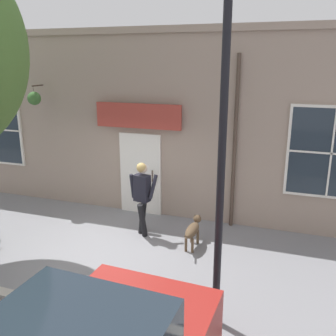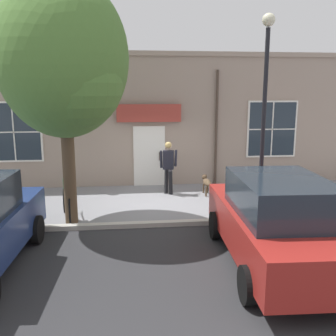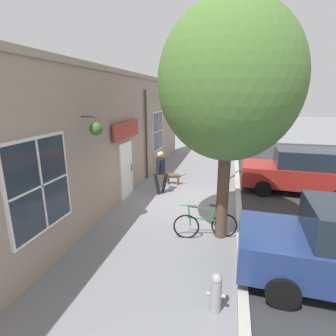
% 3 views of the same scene
% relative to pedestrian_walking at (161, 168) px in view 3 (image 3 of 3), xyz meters
% --- Properties ---
extents(ground_plane, '(90.00, 90.00, 0.00)m').
position_rel_pedestrian_walking_xyz_m(ground_plane, '(0.97, -0.57, -1.03)').
color(ground_plane, gray).
extents(storefront_facade, '(0.95, 18.00, 4.61)m').
position_rel_pedestrian_walking_xyz_m(storefront_facade, '(-1.37, -0.57, 1.28)').
color(storefront_facade, gray).
rests_on(storefront_facade, ground_plane).
extents(pedestrian_walking, '(0.59, 0.61, 1.71)m').
position_rel_pedestrian_walking_xyz_m(pedestrian_walking, '(0.00, 0.00, 0.00)').
color(pedestrian_walking, black).
rests_on(pedestrian_walking, ground_plane).
extents(dog_on_leash, '(1.12, 0.24, 0.60)m').
position_rel_pedestrian_walking_xyz_m(dog_on_leash, '(0.18, 1.23, -0.64)').
color(dog_on_leash, brown).
rests_on(dog_on_leash, ground_plane).
extents(street_tree_by_curb, '(3.41, 3.07, 5.92)m').
position_rel_pedestrian_walking_xyz_m(street_tree_by_curb, '(2.53, -2.68, 2.89)').
color(street_tree_by_curb, brown).
rests_on(street_tree_by_curb, ground_plane).
extents(leaning_bicycle, '(1.70, 0.43, 1.00)m').
position_rel_pedestrian_walking_xyz_m(leaning_bicycle, '(2.04, -2.92, -0.65)').
color(leaning_bicycle, black).
rests_on(leaning_bicycle, ground_plane).
extents(parked_car_mid_block, '(4.37, 2.08, 1.75)m').
position_rel_pedestrian_walking_xyz_m(parked_car_mid_block, '(5.31, 1.45, -0.15)').
color(parked_car_mid_block, maroon).
rests_on(parked_car_mid_block, ground_plane).
extents(street_lamp, '(0.32, 0.32, 5.15)m').
position_rel_pedestrian_walking_xyz_m(street_lamp, '(2.41, 2.19, 2.30)').
color(street_lamp, black).
rests_on(street_lamp, ground_plane).
extents(fire_hydrant, '(0.34, 0.20, 0.77)m').
position_rel_pedestrian_walking_xyz_m(fire_hydrant, '(2.47, -5.43, -0.63)').
color(fire_hydrant, '#99999E').
rests_on(fire_hydrant, ground_plane).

